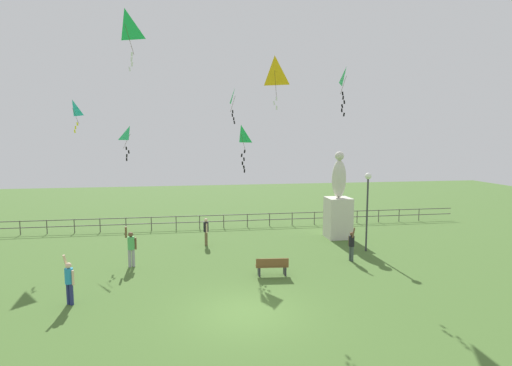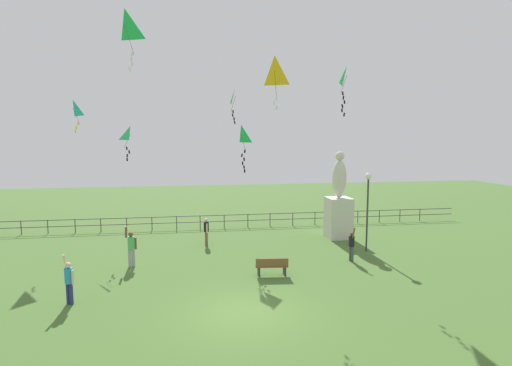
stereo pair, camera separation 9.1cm
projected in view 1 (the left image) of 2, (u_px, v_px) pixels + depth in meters
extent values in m
plane|color=#476B2D|center=(245.00, 313.00, 14.52)|extent=(80.00, 80.00, 0.00)
cube|color=beige|center=(338.00, 218.00, 25.37)|extent=(1.48, 1.48, 2.58)
ellipsoid|color=beige|center=(339.00, 179.00, 25.09)|extent=(0.90, 0.76, 2.39)
sphere|color=beige|center=(339.00, 156.00, 24.93)|extent=(0.56, 0.56, 0.56)
cylinder|color=#38383D|center=(367.00, 215.00, 22.27)|extent=(0.10, 0.10, 4.09)
sphere|color=white|center=(368.00, 176.00, 22.02)|extent=(0.36, 0.36, 0.36)
cube|color=brown|center=(272.00, 266.00, 18.46)|extent=(1.53, 0.54, 0.06)
cube|color=brown|center=(272.00, 262.00, 18.26)|extent=(1.50, 0.20, 0.36)
cube|color=#333338|center=(259.00, 271.00, 18.45)|extent=(0.08, 0.36, 0.45)
cube|color=#333338|center=(285.00, 270.00, 18.53)|extent=(0.08, 0.36, 0.45)
cylinder|color=#3F4C47|center=(352.00, 254.00, 20.57)|extent=(0.13, 0.13, 0.78)
cylinder|color=#3F4C47|center=(350.00, 253.00, 20.70)|extent=(0.13, 0.13, 0.78)
cylinder|color=black|center=(352.00, 241.00, 20.56)|extent=(0.28, 0.28, 0.55)
sphere|color=brown|center=(352.00, 234.00, 20.52)|extent=(0.21, 0.21, 0.21)
cylinder|color=brown|center=(354.00, 233.00, 20.32)|extent=(0.21, 0.14, 0.53)
cylinder|color=brown|center=(349.00, 241.00, 20.73)|extent=(0.09, 0.09, 0.52)
cylinder|color=#99999E|center=(130.00, 258.00, 19.65)|extent=(0.15, 0.15, 0.89)
cylinder|color=#99999E|center=(133.00, 258.00, 19.71)|extent=(0.15, 0.15, 0.89)
cylinder|color=#4CB259|center=(131.00, 243.00, 19.60)|extent=(0.32, 0.32, 0.63)
sphere|color=brown|center=(131.00, 235.00, 19.55)|extent=(0.24, 0.24, 0.24)
cylinder|color=brown|center=(126.00, 232.00, 19.51)|extent=(0.15, 0.27, 0.60)
cylinder|color=brown|center=(136.00, 243.00, 19.68)|extent=(0.10, 0.10, 0.59)
cylinder|color=navy|center=(68.00, 294.00, 15.25)|extent=(0.14, 0.14, 0.83)
cylinder|color=navy|center=(71.00, 294.00, 15.19)|extent=(0.14, 0.14, 0.83)
cylinder|color=#268CBF|center=(69.00, 276.00, 15.14)|extent=(0.30, 0.30, 0.59)
sphere|color=beige|center=(68.00, 266.00, 15.10)|extent=(0.22, 0.22, 0.22)
cylinder|color=beige|center=(65.00, 262.00, 15.21)|extent=(0.20, 0.24, 0.56)
cylinder|color=beige|center=(73.00, 278.00, 15.07)|extent=(0.09, 0.09, 0.56)
cylinder|color=brown|center=(206.00, 239.00, 23.59)|extent=(0.14, 0.14, 0.82)
cylinder|color=brown|center=(206.00, 238.00, 23.74)|extent=(0.14, 0.14, 0.82)
cylinder|color=black|center=(206.00, 227.00, 23.59)|extent=(0.30, 0.30, 0.58)
sphere|color=beige|center=(206.00, 220.00, 23.54)|extent=(0.22, 0.22, 0.22)
cylinder|color=beige|center=(207.00, 228.00, 23.40)|extent=(0.09, 0.09, 0.55)
cylinder|color=beige|center=(205.00, 227.00, 23.78)|extent=(0.09, 0.09, 0.55)
pyramid|color=#1EB759|center=(241.00, 134.00, 22.16)|extent=(0.72, 0.88, 0.99)
cylinder|color=#4C381E|center=(243.00, 143.00, 22.32)|extent=(0.31, 0.20, 0.99)
cube|color=black|center=(245.00, 151.00, 22.42)|extent=(0.11, 0.04, 0.21)
cube|color=black|center=(242.00, 155.00, 22.33)|extent=(0.12, 0.03, 0.21)
cube|color=black|center=(244.00, 159.00, 22.45)|extent=(0.10, 0.03, 0.20)
cube|color=black|center=(242.00, 163.00, 22.41)|extent=(0.08, 0.01, 0.20)
cube|color=black|center=(244.00, 167.00, 22.49)|extent=(0.11, 0.05, 0.21)
cube|color=black|center=(244.00, 171.00, 22.54)|extent=(0.09, 0.04, 0.20)
pyramid|color=#1EB759|center=(235.00, 96.00, 24.77)|extent=(0.44, 0.79, 1.01)
cylinder|color=#4C381E|center=(233.00, 104.00, 24.83)|extent=(0.32, 0.07, 1.01)
cube|color=black|center=(233.00, 112.00, 24.88)|extent=(0.09, 0.03, 0.20)
cube|color=black|center=(232.00, 115.00, 24.89)|extent=(0.10, 0.04, 0.21)
cube|color=black|center=(234.00, 119.00, 24.97)|extent=(0.08, 0.04, 0.20)
cube|color=black|center=(234.00, 122.00, 25.02)|extent=(0.11, 0.04, 0.21)
pyramid|color=yellow|center=(275.00, 70.00, 19.26)|extent=(1.03, 0.81, 1.36)
cylinder|color=#4C381E|center=(276.00, 85.00, 19.54)|extent=(0.21, 0.41, 1.36)
cube|color=white|center=(276.00, 99.00, 19.65)|extent=(0.09, 0.01, 0.20)
cube|color=white|center=(274.00, 103.00, 19.58)|extent=(0.11, 0.05, 0.21)
cube|color=white|center=(277.00, 108.00, 19.70)|extent=(0.08, 0.01, 0.20)
pyramid|color=#1EB759|center=(125.00, 24.00, 17.51)|extent=(1.08, 0.99, 1.19)
cylinder|color=#4C381E|center=(130.00, 40.00, 17.92)|extent=(0.28, 0.67, 1.19)
cube|color=white|center=(132.00, 54.00, 18.03)|extent=(0.10, 0.04, 0.20)
cube|color=white|center=(132.00, 59.00, 18.05)|extent=(0.11, 0.02, 0.21)
cube|color=white|center=(132.00, 64.00, 18.08)|extent=(0.11, 0.03, 0.21)
cube|color=white|center=(130.00, 69.00, 18.04)|extent=(0.11, 0.03, 0.21)
pyramid|color=#1EB759|center=(130.00, 134.00, 23.77)|extent=(0.93, 1.04, 0.85)
cylinder|color=#4C381E|center=(127.00, 141.00, 23.66)|extent=(0.39, 0.29, 0.85)
cube|color=black|center=(126.00, 148.00, 23.68)|extent=(0.09, 0.03, 0.20)
cube|color=black|center=(129.00, 152.00, 23.78)|extent=(0.10, 0.03, 0.21)
cube|color=black|center=(127.00, 156.00, 23.73)|extent=(0.10, 0.03, 0.20)
cube|color=black|center=(127.00, 159.00, 23.75)|extent=(0.08, 0.02, 0.20)
pyramid|color=#1EB759|center=(346.00, 76.00, 21.01)|extent=(0.78, 1.11, 0.95)
cylinder|color=#4C381E|center=(343.00, 85.00, 21.11)|extent=(0.29, 0.16, 0.95)
cube|color=black|center=(343.00, 93.00, 21.13)|extent=(0.10, 0.03, 0.21)
cube|color=black|center=(343.00, 98.00, 21.18)|extent=(0.10, 0.02, 0.21)
cube|color=black|center=(344.00, 102.00, 21.26)|extent=(0.11, 0.03, 0.21)
cube|color=black|center=(342.00, 106.00, 21.20)|extent=(0.11, 0.04, 0.21)
cube|color=black|center=(342.00, 110.00, 21.21)|extent=(0.09, 0.01, 0.20)
cube|color=black|center=(344.00, 115.00, 21.34)|extent=(0.10, 0.03, 0.21)
pyramid|color=#19B2B2|center=(72.00, 108.00, 23.70)|extent=(0.94, 1.11, 0.96)
cylinder|color=#4C381E|center=(76.00, 116.00, 23.88)|extent=(0.31, 0.23, 0.96)
cube|color=yellow|center=(77.00, 124.00, 23.97)|extent=(0.12, 0.02, 0.21)
cube|color=yellow|center=(76.00, 128.00, 23.93)|extent=(0.08, 0.03, 0.20)
cube|color=yellow|center=(75.00, 131.00, 23.92)|extent=(0.11, 0.03, 0.21)
cylinder|color=#4C4742|center=(20.00, 228.00, 26.14)|extent=(0.06, 0.06, 0.95)
cylinder|color=#4C4742|center=(47.00, 227.00, 26.40)|extent=(0.06, 0.06, 0.95)
cylinder|color=#4C4742|center=(74.00, 226.00, 26.67)|extent=(0.06, 0.06, 0.95)
cylinder|color=#4C4742|center=(100.00, 225.00, 26.93)|extent=(0.06, 0.06, 0.95)
cylinder|color=#4C4742|center=(126.00, 224.00, 27.20)|extent=(0.06, 0.06, 0.95)
cylinder|color=#4C4742|center=(151.00, 224.00, 27.47)|extent=(0.06, 0.06, 0.95)
cylinder|color=#4C4742|center=(176.00, 223.00, 27.73)|extent=(0.06, 0.06, 0.95)
cylinder|color=#4C4742|center=(200.00, 222.00, 27.99)|extent=(0.06, 0.06, 0.95)
cylinder|color=#4C4742|center=(224.00, 221.00, 28.26)|extent=(0.06, 0.06, 0.95)
cylinder|color=#4C4742|center=(247.00, 220.00, 28.53)|extent=(0.06, 0.06, 0.95)
cylinder|color=#4C4742|center=(270.00, 220.00, 28.79)|extent=(0.06, 0.06, 0.95)
cylinder|color=#4C4742|center=(292.00, 219.00, 29.05)|extent=(0.06, 0.06, 0.95)
cylinder|color=#4C4742|center=(314.00, 218.00, 29.32)|extent=(0.06, 0.06, 0.95)
cylinder|color=#4C4742|center=(336.00, 217.00, 29.59)|extent=(0.06, 0.06, 0.95)
cylinder|color=#4C4742|center=(357.00, 217.00, 29.85)|extent=(0.06, 0.06, 0.95)
cylinder|color=#4C4742|center=(379.00, 216.00, 30.12)|extent=(0.06, 0.06, 0.95)
cylinder|color=#4C4742|center=(399.00, 215.00, 30.39)|extent=(0.06, 0.06, 0.95)
cylinder|color=#4C4742|center=(419.00, 215.00, 30.65)|extent=(0.06, 0.06, 0.95)
cube|color=#4C4742|center=(219.00, 215.00, 28.16)|extent=(36.00, 0.05, 0.05)
cube|color=#4C4742|center=(219.00, 221.00, 28.20)|extent=(36.00, 0.05, 0.05)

